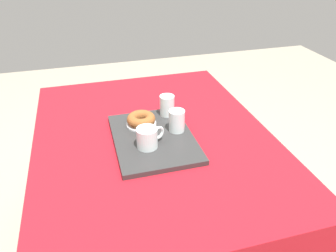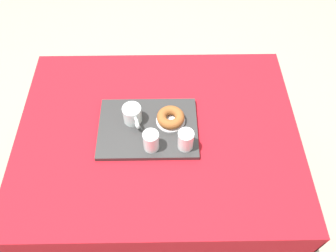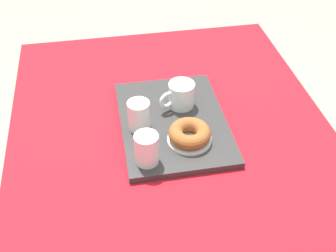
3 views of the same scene
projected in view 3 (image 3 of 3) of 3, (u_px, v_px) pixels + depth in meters
dining_table at (173, 158)px, 1.35m from camera, size 1.24×0.97×0.76m
serving_tray at (173, 122)px, 1.31m from camera, size 0.43×0.32×0.02m
tea_mug_left at (181, 96)px, 1.33m from camera, size 0.08×0.12×0.08m
water_glass_near at (139, 117)px, 1.25m from camera, size 0.07×0.07×0.09m
water_glass_far at (147, 150)px, 1.14m from camera, size 0.07×0.07×0.09m
donut_plate_left at (189, 140)px, 1.23m from camera, size 0.13×0.13×0.01m
sugar_donut_left at (190, 133)px, 1.21m from camera, size 0.12×0.12×0.04m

